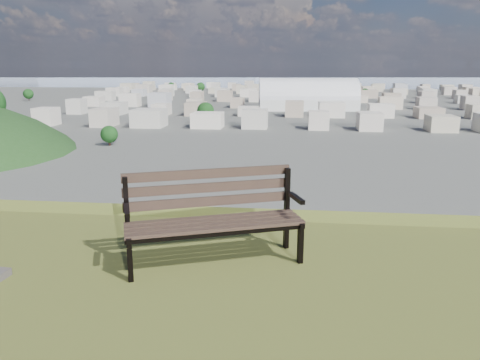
# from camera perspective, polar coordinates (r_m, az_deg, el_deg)

# --- Properties ---
(park_bench) EXTENTS (1.66, 1.04, 0.83)m
(park_bench) POSITION_cam_1_polar(r_m,az_deg,el_deg) (4.29, -3.36, -3.89)
(park_bench) COLOR #3C2B22
(park_bench) RESTS_ON hilltop_mesa
(arena) EXTENTS (61.22, 30.95, 24.88)m
(arena) POSITION_cam_1_polar(r_m,az_deg,el_deg) (292.22, 8.23, 9.64)
(arena) COLOR silver
(arena) RESTS_ON ground
(city_blocks) EXTENTS (395.00, 361.00, 7.00)m
(city_blocks) POSITION_cam_1_polar(r_m,az_deg,el_deg) (396.33, 6.35, 10.43)
(city_blocks) COLOR beige
(city_blocks) RESTS_ON ground
(city_trees) EXTENTS (406.52, 387.20, 9.98)m
(city_trees) POSITION_cam_1_polar(r_m,az_deg,el_deg) (322.20, 1.50, 9.97)
(city_trees) COLOR black
(city_trees) RESTS_ON ground
(bay_water) EXTENTS (2400.00, 700.00, 0.12)m
(bay_water) POSITION_cam_1_polar(r_m,az_deg,el_deg) (901.60, 6.56, 12.09)
(bay_water) COLOR #808EA3
(bay_water) RESTS_ON ground
(far_hills) EXTENTS (2050.00, 340.00, 60.00)m
(far_hills) POSITION_cam_1_polar(r_m,az_deg,el_deg) (1405.53, 4.09, 13.79)
(far_hills) COLOR #92A0B6
(far_hills) RESTS_ON ground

